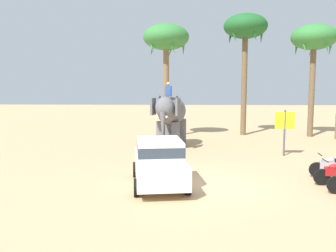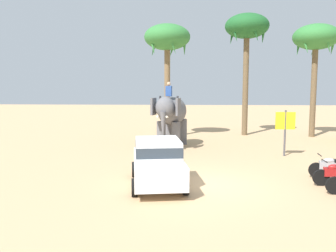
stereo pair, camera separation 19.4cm
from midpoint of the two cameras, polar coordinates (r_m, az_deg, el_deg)
ground_plane at (r=13.05m, az=5.88°, el=-9.53°), size 120.00×120.00×0.00m
car_sedan_foreground at (r=12.71m, az=-1.27°, el=-5.61°), size 2.35×4.32×1.70m
elephant_with_mahout at (r=20.78m, az=0.82°, el=1.97°), size 2.24×4.00×3.88m
motorcycle_fourth_in_row at (r=15.25m, az=25.64°, el=-6.01°), size 1.80×0.55×0.94m
palm_tree_behind_elephant at (r=27.11m, az=12.97°, el=15.03°), size 3.20×3.20×8.94m
palm_tree_near_hut at (r=24.97m, az=0.10°, el=13.82°), size 3.20×3.20×7.95m
palm_tree_left_of_road at (r=27.50m, az=23.20°, el=12.77°), size 3.20×3.20×8.03m
signboard_yellow at (r=19.07m, az=18.89°, el=0.34°), size 1.00×0.10×2.40m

